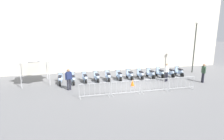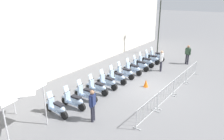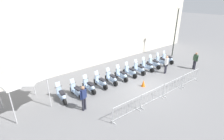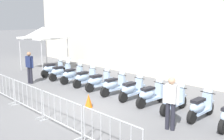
# 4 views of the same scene
# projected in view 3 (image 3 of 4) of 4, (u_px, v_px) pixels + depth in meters

# --- Properties ---
(ground_plane) EXTENTS (120.00, 120.00, 0.00)m
(ground_plane) POSITION_uv_depth(u_px,v_px,m) (146.00, 88.00, 14.03)
(ground_plane) COLOR slate
(motorcycle_0) EXTENTS (0.71, 1.71, 1.24)m
(motorcycle_0) POSITION_uv_depth(u_px,v_px,m) (62.00, 95.00, 12.22)
(motorcycle_0) COLOR black
(motorcycle_0) RESTS_ON ground
(motorcycle_1) EXTENTS (0.60, 1.72, 1.24)m
(motorcycle_1) POSITION_uv_depth(u_px,v_px,m) (77.00, 91.00, 12.73)
(motorcycle_1) COLOR black
(motorcycle_1) RESTS_ON ground
(motorcycle_2) EXTENTS (0.61, 1.72, 1.24)m
(motorcycle_2) POSITION_uv_depth(u_px,v_px,m) (89.00, 86.00, 13.37)
(motorcycle_2) COLOR black
(motorcycle_2) RESTS_ON ground
(motorcycle_3) EXTENTS (0.60, 1.72, 1.24)m
(motorcycle_3) POSITION_uv_depth(u_px,v_px,m) (101.00, 82.00, 14.00)
(motorcycle_3) COLOR black
(motorcycle_3) RESTS_ON ground
(motorcycle_4) EXTENTS (0.71, 1.71, 1.24)m
(motorcycle_4) POSITION_uv_depth(u_px,v_px,m) (112.00, 78.00, 14.61)
(motorcycle_4) COLOR black
(motorcycle_4) RESTS_ON ground
(motorcycle_5) EXTENTS (0.67, 1.71, 1.24)m
(motorcycle_5) POSITION_uv_depth(u_px,v_px,m) (122.00, 75.00, 15.21)
(motorcycle_5) COLOR black
(motorcycle_5) RESTS_ON ground
(motorcycle_6) EXTENTS (0.61, 1.72, 1.24)m
(motorcycle_6) POSITION_uv_depth(u_px,v_px,m) (131.00, 72.00, 15.85)
(motorcycle_6) COLOR black
(motorcycle_6) RESTS_ON ground
(motorcycle_7) EXTENTS (0.71, 1.71, 1.24)m
(motorcycle_7) POSITION_uv_depth(u_px,v_px,m) (139.00, 69.00, 16.42)
(motorcycle_7) COLOR black
(motorcycle_7) RESTS_ON ground
(motorcycle_8) EXTENTS (0.59, 1.72, 1.24)m
(motorcycle_8) POSITION_uv_depth(u_px,v_px,m) (148.00, 66.00, 17.02)
(motorcycle_8) COLOR black
(motorcycle_8) RESTS_ON ground
(motorcycle_9) EXTENTS (0.63, 1.72, 1.24)m
(motorcycle_9) POSITION_uv_depth(u_px,v_px,m) (154.00, 63.00, 17.68)
(motorcycle_9) COLOR black
(motorcycle_9) RESTS_ON ground
(motorcycle_10) EXTENTS (0.61, 1.72, 1.24)m
(motorcycle_10) POSITION_uv_depth(u_px,v_px,m) (161.00, 61.00, 18.26)
(motorcycle_10) COLOR black
(motorcycle_10) RESTS_ON ground
(motorcycle_11) EXTENTS (0.67, 1.72, 1.24)m
(motorcycle_11) POSITION_uv_depth(u_px,v_px,m) (168.00, 59.00, 18.89)
(motorcycle_11) COLOR black
(motorcycle_11) RESTS_ON ground
(barrier_segment_0) EXTENTS (2.22, 0.80, 1.07)m
(barrier_segment_0) POSITION_uv_depth(u_px,v_px,m) (127.00, 109.00, 10.66)
(barrier_segment_0) COLOR #B2B5B7
(barrier_segment_0) RESTS_ON ground
(barrier_segment_1) EXTENTS (2.22, 0.80, 1.07)m
(barrier_segment_1) POSITION_uv_depth(u_px,v_px,m) (153.00, 96.00, 11.96)
(barrier_segment_1) COLOR #B2B5B7
(barrier_segment_1) RESTS_ON ground
(barrier_segment_2) EXTENTS (2.22, 0.80, 1.07)m
(barrier_segment_2) POSITION_uv_depth(u_px,v_px,m) (173.00, 86.00, 13.26)
(barrier_segment_2) COLOR #B2B5B7
(barrier_segment_2) RESTS_ON ground
(barrier_segment_3) EXTENTS (2.22, 0.80, 1.07)m
(barrier_segment_3) POSITION_uv_depth(u_px,v_px,m) (190.00, 78.00, 14.57)
(barrier_segment_3) COLOR #B2B5B7
(barrier_segment_3) RESTS_ON ground
(street_lamp) EXTENTS (0.36, 0.36, 5.54)m
(street_lamp) POSITION_uv_depth(u_px,v_px,m) (176.00, 28.00, 19.81)
(street_lamp) COLOR #2D332D
(street_lamp) RESTS_ON ground
(officer_near_row_end) EXTENTS (0.55, 0.25, 1.73)m
(officer_near_row_end) POSITION_uv_depth(u_px,v_px,m) (83.00, 97.00, 11.07)
(officer_near_row_end) COLOR #23232D
(officer_near_row_end) RESTS_ON ground
(officer_mid_plaza) EXTENTS (0.55, 0.24, 1.73)m
(officer_mid_plaza) POSITION_uv_depth(u_px,v_px,m) (166.00, 63.00, 16.26)
(officer_mid_plaza) COLOR #23232D
(officer_mid_plaza) RESTS_ON ground
(officer_by_barriers) EXTENTS (0.34, 0.52, 1.73)m
(officer_by_barriers) POSITION_uv_depth(u_px,v_px,m) (195.00, 60.00, 17.15)
(officer_by_barriers) COLOR #23232D
(officer_by_barriers) RESTS_ON ground
(canopy_tent) EXTENTS (2.46, 2.46, 2.91)m
(canopy_tent) POSITION_uv_depth(u_px,v_px,m) (19.00, 73.00, 10.67)
(canopy_tent) COLOR silver
(canopy_tent) RESTS_ON ground
(traffic_cone) EXTENTS (0.32, 0.32, 0.55)m
(traffic_cone) POSITION_uv_depth(u_px,v_px,m) (143.00, 83.00, 14.20)
(traffic_cone) COLOR orange
(traffic_cone) RESTS_ON ground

